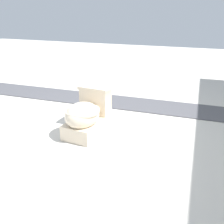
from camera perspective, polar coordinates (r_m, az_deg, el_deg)
The scene contains 3 objects.
ground_plane at distance 3.01m, azimuth -5.55°, elevation -5.13°, with size 14.00×14.00×0.00m, color beige.
gravel_strip at distance 3.88m, azimuth 8.11°, elevation 1.38°, with size 0.56×8.00×0.01m, color #4C4C51.
toilet at distance 2.98m, azimuth -5.50°, elevation -0.73°, with size 0.67×0.44×0.52m.
Camera 1 is at (2.42, 1.12, 1.40)m, focal length 42.00 mm.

